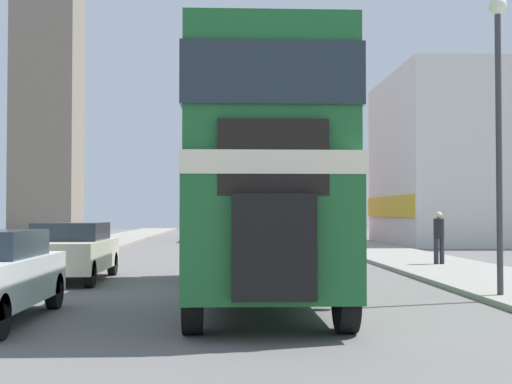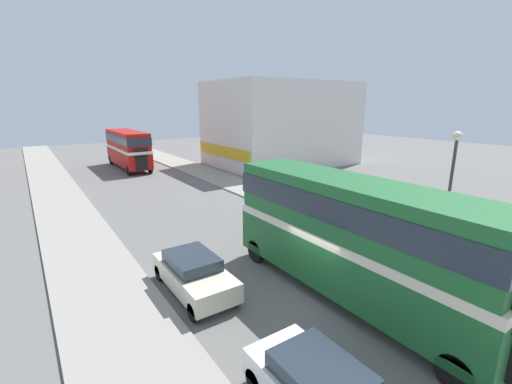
% 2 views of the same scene
% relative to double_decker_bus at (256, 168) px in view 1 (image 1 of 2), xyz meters
% --- Properties ---
extents(ground_plane, '(120.00, 120.00, 0.00)m').
position_rel_double_decker_bus_xyz_m(ground_plane, '(-0.71, 0.66, -2.63)').
color(ground_plane, slate).
extents(double_decker_bus, '(2.49, 10.79, 4.45)m').
position_rel_double_decker_bus_xyz_m(double_decker_bus, '(0.00, 0.00, 0.00)').
color(double_decker_bus, '#1E602D').
rests_on(double_decker_bus, ground_plane).
extents(bus_distant, '(2.45, 9.86, 4.12)m').
position_rel_double_decker_bus_xyz_m(bus_distant, '(0.37, 31.56, -0.19)').
color(bus_distant, '#B2140F').
rests_on(bus_distant, ground_plane).
extents(car_parked_mid, '(1.80, 4.21, 1.47)m').
position_rel_double_decker_bus_xyz_m(car_parked_mid, '(-4.53, 3.59, -1.87)').
color(car_parked_mid, beige).
rests_on(car_parked_mid, ground_plane).
extents(pedestrian_walking, '(0.33, 0.33, 1.63)m').
position_rel_double_decker_bus_xyz_m(pedestrian_walking, '(6.06, 7.45, -1.59)').
color(pedestrian_walking, '#282833').
rests_on(pedestrian_walking, sidewalk_right).
extents(street_lamp, '(0.36, 0.36, 5.86)m').
position_rel_double_decker_bus_xyz_m(street_lamp, '(4.73, -0.90, 1.32)').
color(street_lamp, '#38383D').
rests_on(street_lamp, sidewalk_right).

